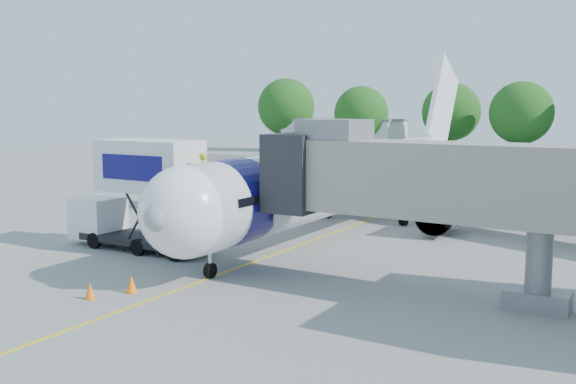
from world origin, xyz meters
The scene contains 13 objects.
ground centered at (0.00, 0.00, 0.00)m, with size 160.00×160.00×0.00m, color gray.
guidance_line centered at (0.00, 0.00, 0.01)m, with size 0.15×70.00×0.01m, color yellow.
taxiway_strip centered at (0.00, 42.00, 0.00)m, with size 120.00×10.00×0.01m, color #59595B.
aircraft centered at (0.00, 4.12, 2.95)m, with size 34.17×37.73×11.35m.
jet_bridge centered at (7.99, -7.00, 4.34)m, with size 13.90×3.20×6.60m.
catering_hiloader centered at (-6.26, -7.00, 2.76)m, with size 8.50×2.44×5.50m.
safety_cone_a centered at (-1.97, -14.18, 0.30)m, with size 0.39×0.39×0.62m.
safety_cone_b centered at (-1.26, -12.77, 0.33)m, with size 0.43×0.43×0.69m.
outbuilding_left centered at (-28.00, 60.00, 2.66)m, with size 18.40×8.40×5.30m.
tree_a centered at (-37.69, 58.77, 7.08)m, with size 9.14×9.14×11.66m.
tree_b centered at (-23.52, 56.71, 6.15)m, with size 7.95×7.95×10.13m.
tree_c centered at (-11.26, 60.51, 6.38)m, with size 8.24×8.24×10.51m.
tree_d centered at (-1.05, 57.38, 6.31)m, with size 8.16×8.16×10.40m.
Camera 1 is at (16.25, -30.17, 7.10)m, focal length 40.00 mm.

